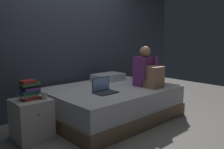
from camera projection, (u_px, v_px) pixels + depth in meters
The scene contains 9 objects.
ground_plane at pixel (115, 125), 3.51m from camera, with size 8.00×8.00×0.00m, color gray.
wall_back at pixel (69, 34), 4.17m from camera, with size 5.60×0.10×2.70m, color #383D4C.
bed at pixel (111, 102), 3.82m from camera, with size 2.00×1.50×0.50m.
nightstand at pixel (32, 119), 3.02m from camera, with size 0.44×0.46×0.52m.
person_sitting at pixel (147, 71), 3.82m from camera, with size 0.39×0.44×0.66m.
laptop at pixel (104, 89), 3.41m from camera, with size 0.32×0.23×0.22m.
pillow at pixel (108, 77), 4.32m from camera, with size 0.56×0.36×0.13m, color silver.
book_stack at pixel (30, 90), 2.96m from camera, with size 0.25×0.18×0.25m.
mug at pixel (44, 96), 2.97m from camera, with size 0.08×0.08×0.09m, color #BCB2A3.
Camera 1 is at (-2.29, -2.43, 1.32)m, focal length 37.71 mm.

